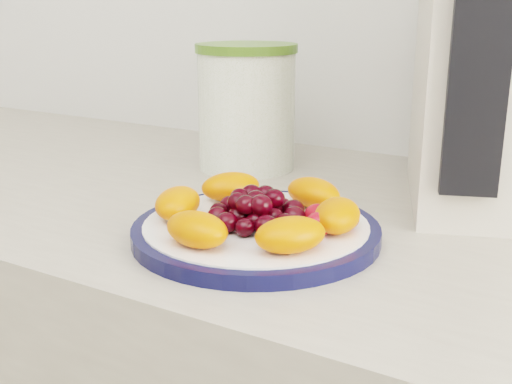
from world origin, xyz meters
The scene contains 7 objects.
plate_rim centered at (-0.07, 1.07, 0.91)m, with size 0.25×0.25×0.01m, color #0B0F34.
plate_face centered at (-0.07, 1.07, 0.91)m, with size 0.23×0.23×0.02m, color white.
canister centered at (-0.23, 1.32, 0.98)m, with size 0.14×0.14×0.16m, color #516B13.
canister_lid centered at (-0.23, 1.32, 1.07)m, with size 0.14×0.14×0.01m, color #486E23.
appliance_body centered at (0.11, 1.33, 1.06)m, with size 0.19×0.26×0.33m, color beige.
appliance_panel centered at (0.11, 1.18, 1.07)m, with size 0.06×0.02×0.24m, color black.
fruit_plate centered at (-0.06, 1.07, 0.93)m, with size 0.22×0.22×0.04m.
Camera 1 is at (0.25, 0.54, 1.13)m, focal length 45.00 mm.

